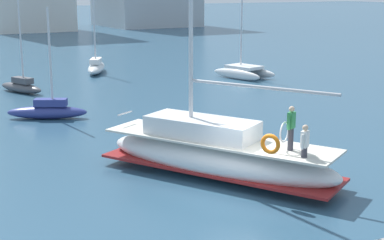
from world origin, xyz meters
TOP-DOWN VIEW (x-y plane):
  - ground_plane at (0.00, 0.00)m, footprint 400.00×400.00m
  - main_sailboat at (0.12, 2.01)m, footprint 6.74×9.56m
  - moored_sloop_near at (-2.18, 23.50)m, footprint 2.54×4.12m
  - moored_sloop_far at (-2.78, 14.80)m, footprint 4.31×2.95m
  - moored_catamaran at (14.68, 21.41)m, footprint 3.38×5.19m
  - moored_cutter_left at (5.43, 29.65)m, footprint 3.47×5.22m

SIDE VIEW (x-z plane):
  - ground_plane at x=0.00m, z-range 0.00..0.00m
  - moored_sloop_far at x=-2.78m, z-range -2.52..3.49m
  - moored_sloop_near at x=-2.18m, z-range -3.12..4.11m
  - moored_cutter_left at x=5.43m, z-range -2.94..4.05m
  - moored_catamaran at x=14.68m, z-range -2.67..3.78m
  - main_sailboat at x=0.12m, z-range -5.82..7.65m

